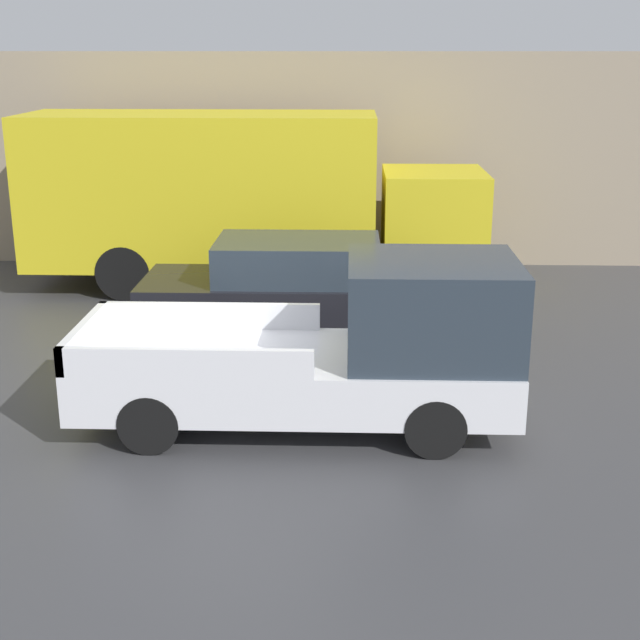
{
  "coord_description": "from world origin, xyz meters",
  "views": [
    {
      "loc": [
        1.55,
        -11.08,
        4.58
      ],
      "look_at": [
        1.16,
        0.33,
        1.07
      ],
      "focal_mm": 50.0,
      "sensor_mm": 36.0,
      "label": 1
    }
  ],
  "objects": [
    {
      "name": "car",
      "position": [
        0.62,
        2.86,
        0.82
      ],
      "size": [
        4.75,
        1.91,
        1.62
      ],
      "color": "black",
      "rests_on": "ground"
    },
    {
      "name": "building_wall",
      "position": [
        0.0,
        8.12,
        2.24
      ],
      "size": [
        28.0,
        0.15,
        4.48
      ],
      "color": "gray",
      "rests_on": "ground"
    },
    {
      "name": "ground_plane",
      "position": [
        0.0,
        0.0,
        0.0
      ],
      "size": [
        60.0,
        60.0,
        0.0
      ],
      "primitive_type": "plane",
      "color": "#3D3D3F"
    },
    {
      "name": "pickup_truck",
      "position": [
        1.48,
        -0.67,
        0.98
      ],
      "size": [
        5.38,
        2.0,
        2.14
      ],
      "color": "silver",
      "rests_on": "ground"
    },
    {
      "name": "delivery_truck",
      "position": [
        -0.64,
        6.06,
        1.82
      ],
      "size": [
        8.8,
        2.35,
        3.37
      ],
      "color": "gold",
      "rests_on": "ground"
    }
  ]
}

